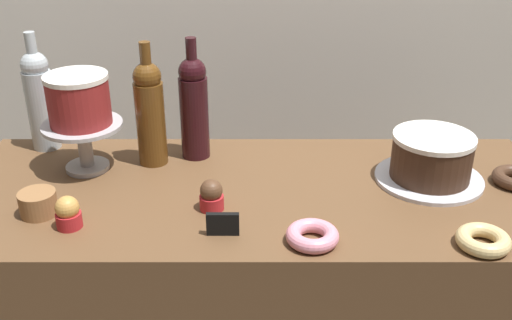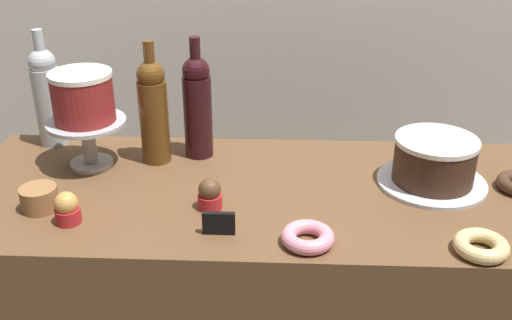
{
  "view_description": "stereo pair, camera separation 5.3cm",
  "coord_description": "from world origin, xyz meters",
  "px_view_note": "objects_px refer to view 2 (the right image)",
  "views": [
    {
      "loc": [
        0.0,
        -1.28,
        1.61
      ],
      "look_at": [
        0.0,
        0.0,
        0.97
      ],
      "focal_mm": 42.12,
      "sensor_mm": 36.0,
      "label": 1
    },
    {
      "loc": [
        0.06,
        -1.28,
        1.61
      ],
      "look_at": [
        0.0,
        0.0,
        0.97
      ],
      "focal_mm": 42.12,
      "sensor_mm": 36.0,
      "label": 2
    }
  ],
  "objects_px": {
    "cake_stand_pedestal": "(88,135)",
    "price_sign_chalkboard": "(219,223)",
    "donut_pink": "(308,237)",
    "wine_bottle_clear": "(47,95)",
    "wine_bottle_dark_red": "(197,105)",
    "cookie_stack": "(39,198)",
    "donut_glazed": "(481,246)",
    "cupcake_chocolate": "(210,195)",
    "white_layer_cake": "(83,97)",
    "chocolate_round_cake": "(435,160)",
    "cupcake_caramel": "(67,209)",
    "wine_bottle_amber": "(153,110)"
  },
  "relations": [
    {
      "from": "wine_bottle_clear",
      "to": "wine_bottle_dark_red",
      "type": "xyz_separation_m",
      "value": [
        0.42,
        -0.06,
        0.0
      ]
    },
    {
      "from": "wine_bottle_amber",
      "to": "wine_bottle_dark_red",
      "type": "relative_size",
      "value": 1.0
    },
    {
      "from": "cake_stand_pedestal",
      "to": "wine_bottle_amber",
      "type": "bearing_deg",
      "value": 13.92
    },
    {
      "from": "wine_bottle_amber",
      "to": "wine_bottle_dark_red",
      "type": "distance_m",
      "value": 0.12
    },
    {
      "from": "wine_bottle_dark_red",
      "to": "price_sign_chalkboard",
      "type": "xyz_separation_m",
      "value": [
        0.09,
        -0.39,
        -0.12
      ]
    },
    {
      "from": "wine_bottle_amber",
      "to": "wine_bottle_dark_red",
      "type": "height_order",
      "value": "same"
    },
    {
      "from": "chocolate_round_cake",
      "to": "wine_bottle_dark_red",
      "type": "distance_m",
      "value": 0.62
    },
    {
      "from": "cake_stand_pedestal",
      "to": "wine_bottle_dark_red",
      "type": "distance_m",
      "value": 0.29
    },
    {
      "from": "price_sign_chalkboard",
      "to": "cupcake_caramel",
      "type": "bearing_deg",
      "value": 174.8
    },
    {
      "from": "wine_bottle_amber",
      "to": "donut_pink",
      "type": "distance_m",
      "value": 0.56
    },
    {
      "from": "white_layer_cake",
      "to": "cupcake_caramel",
      "type": "distance_m",
      "value": 0.32
    },
    {
      "from": "white_layer_cake",
      "to": "cupcake_caramel",
      "type": "height_order",
      "value": "white_layer_cake"
    },
    {
      "from": "cupcake_chocolate",
      "to": "donut_pink",
      "type": "relative_size",
      "value": 0.66
    },
    {
      "from": "wine_bottle_amber",
      "to": "cupcake_chocolate",
      "type": "xyz_separation_m",
      "value": [
        0.17,
        -0.24,
        -0.11
      ]
    },
    {
      "from": "chocolate_round_cake",
      "to": "price_sign_chalkboard",
      "type": "height_order",
      "value": "chocolate_round_cake"
    },
    {
      "from": "wine_bottle_amber",
      "to": "wine_bottle_clear",
      "type": "bearing_deg",
      "value": 163.06
    },
    {
      "from": "wine_bottle_dark_red",
      "to": "white_layer_cake",
      "type": "bearing_deg",
      "value": -163.67
    },
    {
      "from": "wine_bottle_clear",
      "to": "wine_bottle_dark_red",
      "type": "height_order",
      "value": "same"
    },
    {
      "from": "cupcake_chocolate",
      "to": "cupcake_caramel",
      "type": "distance_m",
      "value": 0.31
    },
    {
      "from": "cake_stand_pedestal",
      "to": "cupcake_caramel",
      "type": "relative_size",
      "value": 2.72
    },
    {
      "from": "cake_stand_pedestal",
      "to": "cupcake_chocolate",
      "type": "bearing_deg",
      "value": -31.05
    },
    {
      "from": "cake_stand_pedestal",
      "to": "price_sign_chalkboard",
      "type": "relative_size",
      "value": 2.88
    },
    {
      "from": "wine_bottle_amber",
      "to": "cookie_stack",
      "type": "xyz_separation_m",
      "value": [
        -0.22,
        -0.27,
        -0.12
      ]
    },
    {
      "from": "cake_stand_pedestal",
      "to": "donut_glazed",
      "type": "bearing_deg",
      "value": -21.35
    },
    {
      "from": "wine_bottle_amber",
      "to": "donut_glazed",
      "type": "height_order",
      "value": "wine_bottle_amber"
    },
    {
      "from": "cupcake_chocolate",
      "to": "white_layer_cake",
      "type": "bearing_deg",
      "value": 148.95
    },
    {
      "from": "cake_stand_pedestal",
      "to": "price_sign_chalkboard",
      "type": "height_order",
      "value": "cake_stand_pedestal"
    },
    {
      "from": "wine_bottle_clear",
      "to": "cake_stand_pedestal",
      "type": "bearing_deg",
      "value": -42.88
    },
    {
      "from": "wine_bottle_dark_red",
      "to": "cupcake_chocolate",
      "type": "height_order",
      "value": "wine_bottle_dark_red"
    },
    {
      "from": "wine_bottle_amber",
      "to": "wine_bottle_clear",
      "type": "distance_m",
      "value": 0.33
    },
    {
      "from": "white_layer_cake",
      "to": "cupcake_chocolate",
      "type": "height_order",
      "value": "white_layer_cake"
    },
    {
      "from": "cookie_stack",
      "to": "donut_glazed",
      "type": "bearing_deg",
      "value": -7.74
    },
    {
      "from": "wine_bottle_amber",
      "to": "donut_pink",
      "type": "relative_size",
      "value": 2.91
    },
    {
      "from": "wine_bottle_amber",
      "to": "cupcake_caramel",
      "type": "bearing_deg",
      "value": -112.98
    },
    {
      "from": "cake_stand_pedestal",
      "to": "donut_glazed",
      "type": "relative_size",
      "value": 1.8
    },
    {
      "from": "donut_pink",
      "to": "wine_bottle_clear",
      "type": "bearing_deg",
      "value": 145.96
    },
    {
      "from": "wine_bottle_amber",
      "to": "cookie_stack",
      "type": "height_order",
      "value": "wine_bottle_amber"
    },
    {
      "from": "wine_bottle_dark_red",
      "to": "cookie_stack",
      "type": "bearing_deg",
      "value": -137.1
    },
    {
      "from": "donut_pink",
      "to": "cake_stand_pedestal",
      "type": "bearing_deg",
      "value": 148.67
    },
    {
      "from": "cookie_stack",
      "to": "wine_bottle_clear",
      "type": "bearing_deg",
      "value": 104.58
    },
    {
      "from": "donut_glazed",
      "to": "price_sign_chalkboard",
      "type": "relative_size",
      "value": 1.6
    },
    {
      "from": "chocolate_round_cake",
      "to": "cupcake_caramel",
      "type": "relative_size",
      "value": 2.68
    },
    {
      "from": "white_layer_cake",
      "to": "wine_bottle_clear",
      "type": "xyz_separation_m",
      "value": [
        -0.15,
        0.14,
        -0.05
      ]
    },
    {
      "from": "wine_bottle_amber",
      "to": "wine_bottle_dark_red",
      "type": "bearing_deg",
      "value": 19.89
    },
    {
      "from": "donut_glazed",
      "to": "chocolate_round_cake",
      "type": "bearing_deg",
      "value": 97.02
    },
    {
      "from": "cake_stand_pedestal",
      "to": "chocolate_round_cake",
      "type": "height_order",
      "value": "cake_stand_pedestal"
    },
    {
      "from": "cake_stand_pedestal",
      "to": "cupcake_caramel",
      "type": "distance_m",
      "value": 0.28
    },
    {
      "from": "white_layer_cake",
      "to": "donut_glazed",
      "type": "relative_size",
      "value": 1.39
    },
    {
      "from": "chocolate_round_cake",
      "to": "cookie_stack",
      "type": "relative_size",
      "value": 2.37
    },
    {
      "from": "cupcake_caramel",
      "to": "cupcake_chocolate",
      "type": "bearing_deg",
      "value": 13.91
    }
  ]
}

